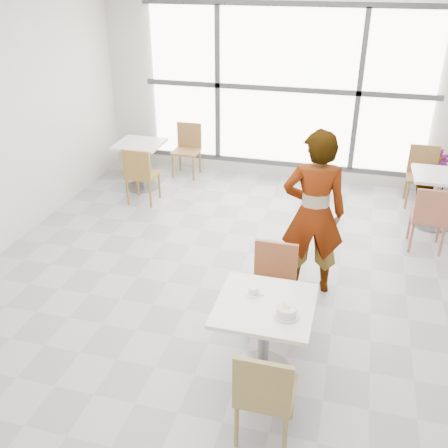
% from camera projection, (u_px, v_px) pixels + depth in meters
% --- Properties ---
extents(floor, '(7.00, 7.00, 0.00)m').
position_uv_depth(floor, '(231.00, 292.00, 5.59)').
color(floor, '#9E9EA5').
rests_on(floor, ground).
extents(wall_back, '(6.00, 0.00, 6.00)m').
position_uv_depth(wall_back, '(287.00, 88.00, 7.90)').
color(wall_back, silver).
rests_on(wall_back, ground).
extents(window, '(4.60, 0.07, 2.52)m').
position_uv_depth(window, '(286.00, 89.00, 7.85)').
color(window, white).
rests_on(window, ground).
extents(main_table, '(0.80, 0.80, 0.75)m').
position_uv_depth(main_table, '(264.00, 326.00, 4.26)').
color(main_table, white).
rests_on(main_table, ground).
extents(chair_near, '(0.42, 0.42, 0.87)m').
position_uv_depth(chair_near, '(264.00, 391.00, 3.63)').
color(chair_near, olive).
rests_on(chair_near, ground).
extents(chair_far, '(0.42, 0.42, 0.87)m').
position_uv_depth(chair_far, '(273.00, 281.00, 4.90)').
color(chair_far, '#955431').
rests_on(chair_far, ground).
extents(oatmeal_bowl, '(0.21, 0.21, 0.09)m').
position_uv_depth(oatmeal_bowl, '(287.00, 311.00, 3.99)').
color(oatmeal_bowl, silver).
rests_on(oatmeal_bowl, main_table).
extents(coffee_cup, '(0.16, 0.13, 0.07)m').
position_uv_depth(coffee_cup, '(253.00, 291.00, 4.26)').
color(coffee_cup, white).
rests_on(coffee_cup, main_table).
extents(person, '(0.73, 0.54, 1.83)m').
position_uv_depth(person, '(314.00, 214.00, 5.27)').
color(person, black).
rests_on(person, ground).
extents(bg_table_left, '(0.70, 0.70, 0.75)m').
position_uv_depth(bg_table_left, '(140.00, 159.00, 7.98)').
color(bg_table_left, silver).
rests_on(bg_table_left, ground).
extents(bg_table_right, '(0.70, 0.70, 0.75)m').
position_uv_depth(bg_table_right, '(437.00, 192.00, 6.81)').
color(bg_table_right, silver).
rests_on(bg_table_right, ground).
extents(bg_chair_left_near, '(0.42, 0.42, 0.87)m').
position_uv_depth(bg_chair_left_near, '(140.00, 172.00, 7.43)').
color(bg_chair_left_near, olive).
rests_on(bg_chair_left_near, ground).
extents(bg_chair_left_far, '(0.42, 0.42, 0.87)m').
position_uv_depth(bg_chair_left_far, '(188.00, 146.00, 8.50)').
color(bg_chair_left_far, olive).
rests_on(bg_chair_left_far, ground).
extents(bg_chair_right_near, '(0.42, 0.42, 0.87)m').
position_uv_depth(bg_chair_right_near, '(430.00, 215.00, 6.18)').
color(bg_chair_right_near, '#985842').
rests_on(bg_chair_right_near, ground).
extents(bg_chair_right_far, '(0.42, 0.42, 0.87)m').
position_uv_depth(bg_chair_right_far, '(422.00, 172.00, 7.46)').
color(bg_chair_right_far, brown).
rests_on(bg_chair_right_far, ground).
extents(plant_left, '(0.69, 0.62, 0.68)m').
position_uv_depth(plant_left, '(135.00, 155.00, 8.59)').
color(plant_left, '#3D863F').
rests_on(plant_left, ground).
extents(plant_right, '(0.48, 0.48, 0.77)m').
position_uv_depth(plant_right, '(432.00, 176.00, 7.62)').
color(plant_right, '#3C853E').
rests_on(plant_right, ground).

